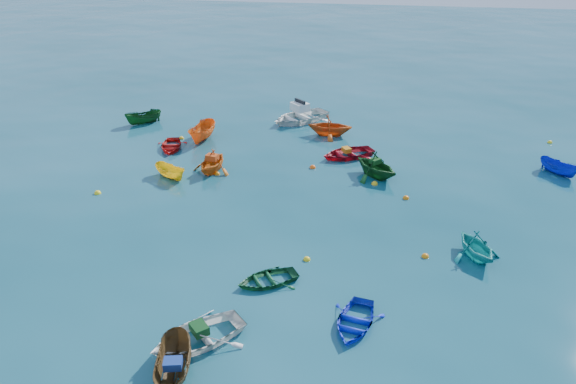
# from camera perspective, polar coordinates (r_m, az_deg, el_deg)

# --- Properties ---
(ground) EXTENTS (160.00, 160.00, 0.00)m
(ground) POSITION_cam_1_polar(r_m,az_deg,el_deg) (26.38, -1.83, -5.54)
(ground) COLOR #0A3F4C
(ground) RESTS_ON ground
(dinghy_white_near) EXTENTS (4.33, 4.28, 0.74)m
(dinghy_white_near) POSITION_cam_1_polar(r_m,az_deg,el_deg) (21.38, -9.15, -14.75)
(dinghy_white_near) COLOR white
(dinghy_white_near) RESTS_ON ground
(sampan_brown_mid) EXTENTS (1.81, 3.22, 1.18)m
(sampan_brown_mid) POSITION_cam_1_polar(r_m,az_deg,el_deg) (20.19, -11.36, -17.96)
(sampan_brown_mid) COLOR brown
(sampan_brown_mid) RESTS_ON ground
(dinghy_blue_se) EXTENTS (2.50, 3.13, 0.58)m
(dinghy_blue_se) POSITION_cam_1_polar(r_m,az_deg,el_deg) (21.94, 6.74, -13.29)
(dinghy_blue_se) COLOR #1029D2
(dinghy_blue_se) RESTS_ON ground
(dinghy_orange_w) EXTENTS (2.84, 3.14, 1.45)m
(dinghy_orange_w) POSITION_cam_1_polar(r_m,az_deg,el_deg) (34.26, -7.66, 2.11)
(dinghy_orange_w) COLOR orange
(dinghy_orange_w) RESTS_ON ground
(sampan_yellow_mid) EXTENTS (2.54, 2.02, 0.93)m
(sampan_yellow_mid) POSITION_cam_1_polar(r_m,az_deg,el_deg) (33.79, -11.78, 1.41)
(sampan_yellow_mid) COLOR yellow
(sampan_yellow_mid) RESTS_ON ground
(dinghy_green_e) EXTENTS (3.24, 3.01, 0.55)m
(dinghy_green_e) POSITION_cam_1_polar(r_m,az_deg,el_deg) (23.99, -2.12, -9.18)
(dinghy_green_e) COLOR #13522C
(dinghy_green_e) RESTS_ON ground
(dinghy_cyan_se) EXTENTS (3.11, 3.29, 1.37)m
(dinghy_cyan_se) POSITION_cam_1_polar(r_m,az_deg,el_deg) (26.99, 18.43, -6.26)
(dinghy_cyan_se) COLOR teal
(dinghy_cyan_se) RESTS_ON ground
(sampan_orange_n) EXTENTS (1.57, 3.46, 1.30)m
(sampan_orange_n) POSITION_cam_1_polar(r_m,az_deg,el_deg) (39.20, -8.62, 5.23)
(sampan_orange_n) COLOR orange
(sampan_orange_n) RESTS_ON ground
(dinghy_green_n) EXTENTS (4.06, 4.04, 1.62)m
(dinghy_green_n) POSITION_cam_1_polar(r_m,az_deg,el_deg) (33.66, 8.86, 1.57)
(dinghy_green_n) COLOR #104719
(dinghy_green_n) RESTS_ON ground
(dinghy_red_ne) EXTENTS (4.25, 3.94, 0.72)m
(dinghy_red_ne) POSITION_cam_1_polar(r_m,az_deg,el_deg) (36.21, 6.07, 3.57)
(dinghy_red_ne) COLOR #A30D1A
(dinghy_red_ne) RESTS_ON ground
(sampan_blue_far) EXTENTS (2.38, 2.48, 0.97)m
(sampan_blue_far) POSITION_cam_1_polar(r_m,az_deg,el_deg) (37.28, 25.69, 1.67)
(sampan_blue_far) COLOR #0D1EAA
(sampan_blue_far) RESTS_ON ground
(dinghy_red_far) EXTENTS (2.64, 3.22, 0.58)m
(dinghy_red_far) POSITION_cam_1_polar(r_m,az_deg,el_deg) (38.11, -11.78, 4.34)
(dinghy_red_far) COLOR red
(dinghy_red_far) RESTS_ON ground
(dinghy_orange_far) EXTENTS (3.07, 2.65, 1.61)m
(dinghy_orange_far) POSITION_cam_1_polar(r_m,az_deg,el_deg) (39.76, 4.24, 5.77)
(dinghy_orange_far) COLOR #C44D12
(dinghy_orange_far) RESTS_ON ground
(sampan_green_far) EXTENTS (2.77, 2.59, 1.07)m
(sampan_green_far) POSITION_cam_1_polar(r_m,az_deg,el_deg) (43.30, -14.39, 6.75)
(sampan_green_far) COLOR #104519
(sampan_green_far) RESTS_ON ground
(motorboat_white) EXTENTS (5.63, 5.66, 1.57)m
(motorboat_white) POSITION_cam_1_polar(r_m,az_deg,el_deg) (42.51, 1.21, 7.22)
(motorboat_white) COLOR white
(motorboat_white) RESTS_ON ground
(tarp_green_a) EXTENTS (0.86, 0.86, 0.34)m
(tarp_green_a) POSITION_cam_1_polar(r_m,az_deg,el_deg) (21.06, -9.01, -13.56)
(tarp_green_a) COLOR #104018
(tarp_green_a) RESTS_ON dinghy_white_near
(tarp_blue_a) EXTENTS (0.69, 0.58, 0.29)m
(tarp_blue_a) POSITION_cam_1_polar(r_m,az_deg,el_deg) (19.58, -11.61, -16.72)
(tarp_blue_a) COLOR navy
(tarp_blue_a) RESTS_ON sampan_brown_mid
(tarp_orange_a) EXTENTS (0.78, 0.64, 0.34)m
(tarp_orange_a) POSITION_cam_1_polar(r_m,az_deg,el_deg) (33.95, -7.71, 3.52)
(tarp_orange_a) COLOR #C64314
(tarp_orange_a) RESTS_ON dinghy_orange_w
(tarp_green_b) EXTENTS (0.75, 0.76, 0.30)m
(tarp_green_b) POSITION_cam_1_polar(r_m,az_deg,el_deg) (33.34, 8.86, 3.12)
(tarp_green_b) COLOR #114515
(tarp_green_b) RESTS_ON dinghy_green_n
(tarp_orange_b) EXTENTS (0.70, 0.74, 0.29)m
(tarp_orange_b) POSITION_cam_1_polar(r_m,az_deg,el_deg) (35.97, 5.96, 4.29)
(tarp_orange_b) COLOR orange
(tarp_orange_b) RESTS_ON dinghy_red_ne
(buoy_ye_a) EXTENTS (0.33, 0.33, 0.33)m
(buoy_ye_a) POSITION_cam_1_polar(r_m,az_deg,el_deg) (25.42, 1.92, -6.91)
(buoy_ye_a) COLOR yellow
(buoy_ye_a) RESTS_ON ground
(buoy_or_b) EXTENTS (0.34, 0.34, 0.34)m
(buoy_or_b) POSITION_cam_1_polar(r_m,az_deg,el_deg) (26.36, 13.75, -6.41)
(buoy_or_b) COLOR orange
(buoy_or_b) RESTS_ON ground
(buoy_ye_b) EXTENTS (0.38, 0.38, 0.38)m
(buoy_ye_b) POSITION_cam_1_polar(r_m,az_deg,el_deg) (32.97, -18.77, -0.15)
(buoy_ye_b) COLOR yellow
(buoy_ye_b) RESTS_ON ground
(buoy_or_c) EXTENTS (0.34, 0.34, 0.34)m
(buoy_or_c) POSITION_cam_1_polar(r_m,az_deg,el_deg) (33.78, -7.21, 1.78)
(buoy_or_c) COLOR orange
(buoy_or_c) RESTS_ON ground
(buoy_ye_c) EXTENTS (0.37, 0.37, 0.37)m
(buoy_ye_c) POSITION_cam_1_polar(r_m,az_deg,el_deg) (32.67, 8.78, 0.78)
(buoy_ye_c) COLOR yellow
(buoy_ye_c) RESTS_ON ground
(buoy_or_d) EXTENTS (0.35, 0.35, 0.35)m
(buoy_or_d) POSITION_cam_1_polar(r_m,az_deg,el_deg) (31.33, 11.89, -0.66)
(buoy_or_d) COLOR orange
(buoy_or_d) RESTS_ON ground
(buoy_ye_d) EXTENTS (0.34, 0.34, 0.34)m
(buoy_ye_d) POSITION_cam_1_polar(r_m,az_deg,el_deg) (39.72, -10.77, 5.35)
(buoy_ye_d) COLOR yellow
(buoy_ye_d) RESTS_ON ground
(buoy_or_e) EXTENTS (0.38, 0.38, 0.38)m
(buoy_or_e) POSITION_cam_1_polar(r_m,az_deg,el_deg) (34.43, 2.51, 2.46)
(buoy_or_e) COLOR #FF570D
(buoy_or_e) RESTS_ON ground
(buoy_ye_e) EXTENTS (0.33, 0.33, 0.33)m
(buoy_ye_e) POSITION_cam_1_polar(r_m,az_deg,el_deg) (42.24, 25.05, 4.55)
(buoy_ye_e) COLOR yellow
(buoy_ye_e) RESTS_ON ground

